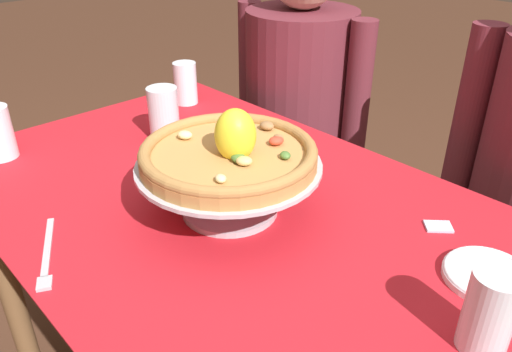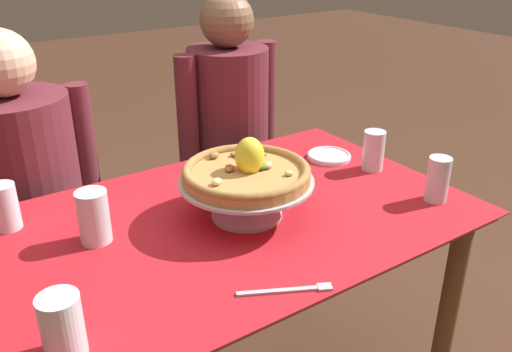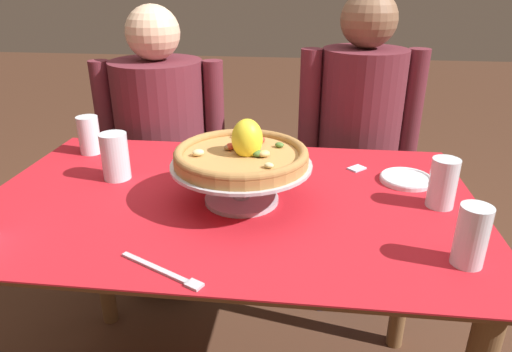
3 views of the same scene
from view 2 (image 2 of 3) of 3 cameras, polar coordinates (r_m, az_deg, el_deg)
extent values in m
cylinder|color=brown|center=(1.83, 19.55, -14.28)|extent=(0.06, 0.06, 0.73)
cylinder|color=brown|center=(1.81, -24.63, -15.63)|extent=(0.06, 0.06, 0.73)
cylinder|color=brown|center=(2.19, 5.74, -5.71)|extent=(0.06, 0.06, 0.73)
cube|color=brown|center=(1.47, -2.63, -4.86)|extent=(1.26, 0.79, 0.02)
cube|color=red|center=(1.47, -2.64, -4.37)|extent=(1.30, 0.83, 0.00)
cylinder|color=#B7B7C1|center=(1.47, -0.99, -4.00)|extent=(0.19, 0.19, 0.01)
cylinder|color=#B7B7C1|center=(1.44, -1.01, -2.27)|extent=(0.05, 0.05, 0.09)
cylinder|color=#B7B7C1|center=(1.42, -1.02, -0.55)|extent=(0.36, 0.36, 0.01)
cylinder|color=#BC8447|center=(1.42, -1.03, 0.03)|extent=(0.34, 0.34, 0.02)
torus|color=#A6743E|center=(1.41, -1.03, 0.61)|extent=(0.34, 0.34, 0.02)
ellipsoid|color=beige|center=(1.39, 3.51, 0.31)|extent=(0.03, 0.03, 0.01)
ellipsoid|color=#996B42|center=(1.49, -4.48, 2.22)|extent=(0.04, 0.03, 0.02)
ellipsoid|color=#996B42|center=(1.41, -3.06, 0.70)|extent=(0.03, 0.03, 0.01)
ellipsoid|color=beige|center=(1.34, -4.18, -0.59)|extent=(0.04, 0.04, 0.02)
ellipsoid|color=#C63D28|center=(1.49, -1.65, 2.30)|extent=(0.03, 0.04, 0.02)
ellipsoid|color=#4C7533|center=(1.42, 0.74, 1.03)|extent=(0.04, 0.03, 0.02)
ellipsoid|color=#996B42|center=(1.50, -2.37, 2.33)|extent=(0.02, 0.02, 0.01)
ellipsoid|color=#C63D28|center=(1.41, -2.78, 0.89)|extent=(0.03, 0.03, 0.02)
ellipsoid|color=tan|center=(1.43, 1.26, 1.18)|extent=(0.04, 0.04, 0.02)
ellipsoid|color=tan|center=(1.41, -1.23, 0.88)|extent=(0.04, 0.04, 0.02)
ellipsoid|color=#4C7533|center=(1.50, 0.66, 2.32)|extent=(0.03, 0.03, 0.01)
ellipsoid|color=yellow|center=(1.41, -0.68, 2.14)|extent=(0.10, 0.10, 0.10)
cylinder|color=white|center=(1.06, -19.86, -14.76)|extent=(0.08, 0.08, 0.13)
cylinder|color=silver|center=(1.07, -19.69, -15.64)|extent=(0.07, 0.07, 0.08)
cylinder|color=silver|center=(1.76, 12.35, 2.66)|extent=(0.07, 0.07, 0.13)
cylinder|color=silver|center=(1.77, 12.30, 2.17)|extent=(0.06, 0.06, 0.10)
cylinder|color=white|center=(1.53, -25.10, -2.98)|extent=(0.07, 0.07, 0.12)
cylinder|color=silver|center=(1.53, -24.96, -3.69)|extent=(0.06, 0.06, 0.08)
cylinder|color=silver|center=(1.38, -16.83, -4.16)|extent=(0.08, 0.08, 0.14)
cylinder|color=silver|center=(1.40, -16.64, -5.48)|extent=(0.07, 0.07, 0.06)
cylinder|color=silver|center=(1.61, 18.72, -0.33)|extent=(0.06, 0.06, 0.13)
cylinder|color=silver|center=(1.62, 18.55, -1.47)|extent=(0.06, 0.06, 0.06)
cylinder|color=white|center=(1.84, 7.73, 2.06)|extent=(0.15, 0.15, 0.01)
torus|color=white|center=(1.84, 7.74, 2.23)|extent=(0.15, 0.15, 0.01)
cube|color=#B7B7C1|center=(1.18, 2.30, -12.10)|extent=(0.16, 0.09, 0.01)
cube|color=#B7B7C1|center=(1.20, 7.15, -11.65)|extent=(0.04, 0.04, 0.01)
cube|color=silver|center=(1.82, 3.00, 1.83)|extent=(0.06, 0.06, 0.00)
cube|color=#1E3833|center=(2.18, -21.20, -12.37)|extent=(0.32, 0.35, 0.44)
cylinder|color=maroon|center=(1.93, -23.47, -0.30)|extent=(0.41, 0.41, 0.56)
sphere|color=beige|center=(1.81, -25.55, 10.76)|extent=(0.21, 0.21, 0.21)
cylinder|color=maroon|center=(1.98, -17.70, 2.59)|extent=(0.08, 0.08, 0.48)
cube|color=navy|center=(2.40, -2.60, -6.28)|extent=(0.32, 0.35, 0.48)
cylinder|color=maroon|center=(2.17, -2.87, 5.82)|extent=(0.35, 0.35, 0.59)
sphere|color=brown|center=(2.08, -3.11, 16.18)|extent=(0.20, 0.20, 0.20)
cylinder|color=maroon|center=(2.05, -7.24, 5.76)|extent=(0.08, 0.08, 0.50)
cylinder|color=maroon|center=(2.28, 1.02, 7.94)|extent=(0.08, 0.08, 0.50)
camera|label=1|loc=(1.47, 35.65, 14.47)|focal=35.48mm
camera|label=3|loc=(0.88, 53.44, 3.52)|focal=32.08mm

